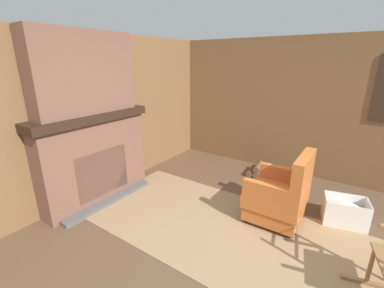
# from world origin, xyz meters

# --- Properties ---
(ground_plane) EXTENTS (14.00, 14.00, 0.00)m
(ground_plane) POSITION_xyz_m (0.00, 0.00, 0.00)
(ground_plane) COLOR brown
(wood_panel_wall_left) EXTENTS (0.06, 5.83, 2.36)m
(wood_panel_wall_left) POSITION_xyz_m (-2.64, 0.00, 1.18)
(wood_panel_wall_left) COLOR brown
(wood_panel_wall_left) RESTS_ON ground
(wood_panel_wall_back) EXTENTS (5.83, 0.09, 2.36)m
(wood_panel_wall_back) POSITION_xyz_m (0.03, 2.64, 1.19)
(wood_panel_wall_back) COLOR brown
(wood_panel_wall_back) RESTS_ON ground
(fireplace_hearth) EXTENTS (0.53, 1.69, 1.29)m
(fireplace_hearth) POSITION_xyz_m (-2.44, 0.00, 0.64)
(fireplace_hearth) COLOR brown
(fireplace_hearth) RESTS_ON ground
(chimney_breast) EXTENTS (0.28, 1.40, 1.05)m
(chimney_breast) POSITION_xyz_m (-2.45, 0.00, 1.82)
(chimney_breast) COLOR brown
(chimney_breast) RESTS_ON fireplace_hearth
(area_rug) EXTENTS (3.78, 1.70, 0.01)m
(area_rug) POSITION_xyz_m (-0.49, 0.39, 0.01)
(area_rug) COLOR #997A56
(area_rug) RESTS_ON ground
(armchair) EXTENTS (0.68, 0.70, 0.94)m
(armchair) POSITION_xyz_m (-0.07, 0.94, 0.35)
(armchair) COLOR #C6662D
(armchair) RESTS_ON ground
(firewood_stack) EXTENTS (0.39, 0.40, 0.21)m
(firewood_stack) POSITION_xyz_m (-0.79, 2.13, 0.08)
(firewood_stack) COLOR brown
(firewood_stack) RESTS_ON ground
(laundry_basket) EXTENTS (0.55, 0.43, 0.34)m
(laundry_basket) POSITION_xyz_m (0.63, 1.35, 0.17)
(laundry_basket) COLOR white
(laundry_basket) RESTS_ON ground
(oil_lamp_vase) EXTENTS (0.11, 0.11, 0.23)m
(oil_lamp_vase) POSITION_xyz_m (-2.48, -0.37, 1.37)
(oil_lamp_vase) COLOR #B24C42
(oil_lamp_vase) RESTS_ON fireplace_hearth
(storage_case) EXTENTS (0.14, 0.22, 0.14)m
(storage_case) POSITION_xyz_m (-2.48, 0.47, 1.36)
(storage_case) COLOR black
(storage_case) RESTS_ON fireplace_hearth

